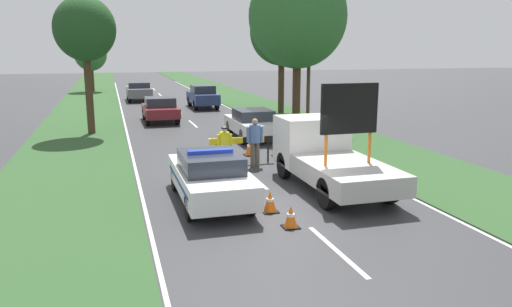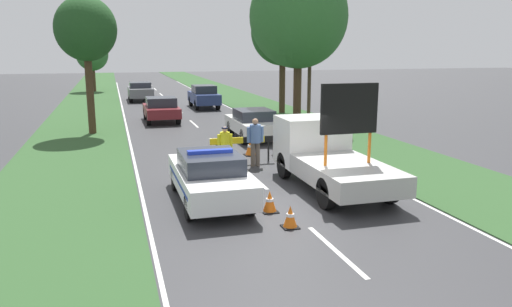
{
  "view_description": "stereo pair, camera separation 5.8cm",
  "coord_description": "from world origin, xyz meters",
  "px_view_note": "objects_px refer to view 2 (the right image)",
  "views": [
    {
      "loc": [
        -4.56,
        -12.59,
        4.34
      ],
      "look_at": [
        -0.28,
        2.02,
        1.1
      ],
      "focal_mm": 35.0,
      "sensor_mm": 36.0,
      "label": 1
    },
    {
      "loc": [
        -4.5,
        -12.61,
        4.34
      ],
      "look_at": [
        -0.28,
        2.02,
        1.1
      ],
      "focal_mm": 35.0,
      "sensor_mm": 36.0,
      "label": 2
    }
  ],
  "objects_px": {
    "roadside_tree_mid_right": "(299,17)",
    "queued_car_van_white": "(253,123)",
    "traffic_cone_centre_front": "(270,202)",
    "utility_pole": "(310,44)",
    "road_barrier": "(243,142)",
    "pedestrian_civilian": "(255,138)",
    "roadside_tree_near_right": "(86,30)",
    "queued_car_hatch_blue": "(204,96)",
    "police_officer": "(225,144)",
    "traffic_cone_near_police": "(277,150)",
    "work_truck": "(327,154)",
    "police_car": "(210,176)",
    "roadside_tree_mid_left": "(283,32)",
    "queued_car_suv_grey": "(140,91)",
    "traffic_cone_near_truck": "(251,147)",
    "queued_car_wagon_maroon": "(161,109)",
    "traffic_cone_behind_barrier": "(290,217)",
    "roadside_tree_near_left": "(92,54)"
  },
  "relations": [
    {
      "from": "roadside_tree_mid_right",
      "to": "queued_car_van_white",
      "type": "bearing_deg",
      "value": -143.73
    },
    {
      "from": "traffic_cone_centre_front",
      "to": "utility_pole",
      "type": "height_order",
      "value": "utility_pole"
    },
    {
      "from": "road_barrier",
      "to": "pedestrian_civilian",
      "type": "relative_size",
      "value": 1.42
    },
    {
      "from": "road_barrier",
      "to": "roadside_tree_near_right",
      "type": "height_order",
      "value": "roadside_tree_near_right"
    },
    {
      "from": "queued_car_hatch_blue",
      "to": "utility_pole",
      "type": "bearing_deg",
      "value": 112.63
    },
    {
      "from": "police_officer",
      "to": "traffic_cone_near_police",
      "type": "height_order",
      "value": "police_officer"
    },
    {
      "from": "queued_car_hatch_blue",
      "to": "roadside_tree_mid_right",
      "type": "relative_size",
      "value": 0.49
    },
    {
      "from": "work_truck",
      "to": "pedestrian_civilian",
      "type": "xyz_separation_m",
      "value": [
        -1.45,
        3.19,
        0.03
      ]
    },
    {
      "from": "pedestrian_civilian",
      "to": "police_officer",
      "type": "bearing_deg",
      "value": -153.26
    },
    {
      "from": "traffic_cone_near_police",
      "to": "police_car",
      "type": "bearing_deg",
      "value": -125.89
    },
    {
      "from": "work_truck",
      "to": "roadside_tree_mid_left",
      "type": "distance_m",
      "value": 18.73
    },
    {
      "from": "police_officer",
      "to": "traffic_cone_centre_front",
      "type": "relative_size",
      "value": 2.65
    },
    {
      "from": "police_officer",
      "to": "queued_car_hatch_blue",
      "type": "bearing_deg",
      "value": -97.09
    },
    {
      "from": "queued_car_suv_grey",
      "to": "traffic_cone_near_police",
      "type": "bearing_deg",
      "value": 99.63
    },
    {
      "from": "traffic_cone_centre_front",
      "to": "traffic_cone_near_truck",
      "type": "bearing_deg",
      "value": 78.55
    },
    {
      "from": "police_officer",
      "to": "queued_car_wagon_maroon",
      "type": "bearing_deg",
      "value": -84.34
    },
    {
      "from": "police_officer",
      "to": "roadside_tree_mid_right",
      "type": "bearing_deg",
      "value": -125.03
    },
    {
      "from": "traffic_cone_near_police",
      "to": "traffic_cone_centre_front",
      "type": "distance_m",
      "value": 7.05
    },
    {
      "from": "traffic_cone_centre_front",
      "to": "traffic_cone_behind_barrier",
      "type": "bearing_deg",
      "value": -84.56
    },
    {
      "from": "road_barrier",
      "to": "queued_car_van_white",
      "type": "height_order",
      "value": "queued_car_van_white"
    },
    {
      "from": "roadside_tree_near_left",
      "to": "utility_pole",
      "type": "xyz_separation_m",
      "value": [
        12.32,
        -26.9,
        0.86
      ]
    },
    {
      "from": "roadside_tree_near_right",
      "to": "road_barrier",
      "type": "bearing_deg",
      "value": -56.22
    },
    {
      "from": "traffic_cone_centre_front",
      "to": "roadside_tree_mid_left",
      "type": "bearing_deg",
      "value": 70.06
    },
    {
      "from": "police_officer",
      "to": "utility_pole",
      "type": "height_order",
      "value": "utility_pole"
    },
    {
      "from": "work_truck",
      "to": "roadside_tree_mid_left",
      "type": "relative_size",
      "value": 0.72
    },
    {
      "from": "traffic_cone_behind_barrier",
      "to": "queued_car_suv_grey",
      "type": "xyz_separation_m",
      "value": [
        -1.73,
        31.75,
        0.54
      ]
    },
    {
      "from": "pedestrian_civilian",
      "to": "roadside_tree_mid_left",
      "type": "bearing_deg",
      "value": 87.82
    },
    {
      "from": "police_car",
      "to": "traffic_cone_near_truck",
      "type": "xyz_separation_m",
      "value": [
        2.81,
        5.76,
        -0.41
      ]
    },
    {
      "from": "road_barrier",
      "to": "roadside_tree_mid_left",
      "type": "bearing_deg",
      "value": 58.96
    },
    {
      "from": "traffic_cone_near_truck",
      "to": "roadside_tree_near_left",
      "type": "height_order",
      "value": "roadside_tree_near_left"
    },
    {
      "from": "queued_car_van_white",
      "to": "roadside_tree_near_right",
      "type": "height_order",
      "value": "roadside_tree_near_right"
    },
    {
      "from": "queued_car_van_white",
      "to": "queued_car_suv_grey",
      "type": "distance_m",
      "value": 20.1
    },
    {
      "from": "queued_car_suv_grey",
      "to": "roadside_tree_mid_left",
      "type": "distance_m",
      "value": 14.61
    },
    {
      "from": "road_barrier",
      "to": "roadside_tree_near_left",
      "type": "xyz_separation_m",
      "value": [
        -6.35,
        35.01,
        2.88
      ]
    },
    {
      "from": "queued_car_wagon_maroon",
      "to": "roadside_tree_near_right",
      "type": "relative_size",
      "value": 0.58
    },
    {
      "from": "traffic_cone_near_police",
      "to": "work_truck",
      "type": "bearing_deg",
      "value": -88.69
    },
    {
      "from": "traffic_cone_centre_front",
      "to": "roadside_tree_near_left",
      "type": "bearing_deg",
      "value": 97.76
    },
    {
      "from": "traffic_cone_behind_barrier",
      "to": "queued_car_wagon_maroon",
      "type": "xyz_separation_m",
      "value": [
        -1.25,
        19.01,
        0.5
      ]
    },
    {
      "from": "traffic_cone_near_police",
      "to": "queued_car_van_white",
      "type": "bearing_deg",
      "value": 87.7
    },
    {
      "from": "traffic_cone_near_police",
      "to": "roadside_tree_near_left",
      "type": "bearing_deg",
      "value": 103.17
    },
    {
      "from": "queued_car_suv_grey",
      "to": "roadside_tree_mid_left",
      "type": "xyz_separation_m",
      "value": [
        8.75,
        -10.79,
        4.51
      ]
    },
    {
      "from": "road_barrier",
      "to": "traffic_cone_near_police",
      "type": "distance_m",
      "value": 1.91
    },
    {
      "from": "road_barrier",
      "to": "roadside_tree_mid_left",
      "type": "height_order",
      "value": "roadside_tree_mid_left"
    },
    {
      "from": "road_barrier",
      "to": "traffic_cone_near_truck",
      "type": "xyz_separation_m",
      "value": [
        0.66,
        1.28,
        -0.48
      ]
    },
    {
      "from": "police_car",
      "to": "police_officer",
      "type": "height_order",
      "value": "police_officer"
    },
    {
      "from": "road_barrier",
      "to": "work_truck",
      "type": "bearing_deg",
      "value": -71.52
    },
    {
      "from": "police_officer",
      "to": "roadside_tree_near_left",
      "type": "distance_m",
      "value": 36.28
    },
    {
      "from": "work_truck",
      "to": "queued_car_hatch_blue",
      "type": "height_order",
      "value": "work_truck"
    },
    {
      "from": "traffic_cone_near_police",
      "to": "roadside_tree_mid_left",
      "type": "relative_size",
      "value": 0.07
    },
    {
      "from": "police_car",
      "to": "queued_car_wagon_maroon",
      "type": "relative_size",
      "value": 1.17
    }
  ]
}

